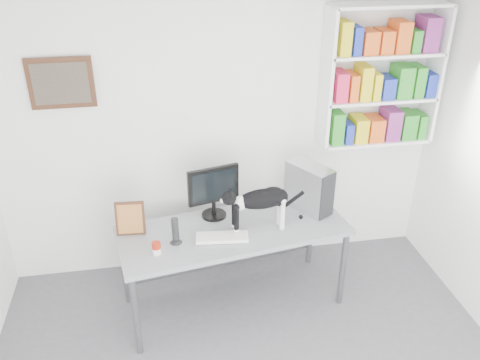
{
  "coord_description": "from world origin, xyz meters",
  "views": [
    {
      "loc": [
        -0.57,
        -2.2,
        3.13
      ],
      "look_at": [
        0.09,
        1.53,
        1.12
      ],
      "focal_mm": 38.0,
      "sensor_mm": 36.0,
      "label": 1
    }
  ],
  "objects_px": {
    "keyboard": "(222,237)",
    "pc_tower": "(309,187)",
    "monitor": "(213,192)",
    "soup_can": "(156,248)",
    "desk": "(234,266)",
    "cat": "(260,209)",
    "bookshelf": "(381,76)",
    "leaning_print": "(130,218)",
    "speaker": "(175,230)"
  },
  "relations": [
    {
      "from": "soup_can",
      "to": "speaker",
      "type": "bearing_deg",
      "value": 38.44
    },
    {
      "from": "desk",
      "to": "pc_tower",
      "type": "xyz_separation_m",
      "value": [
        0.7,
        0.2,
        0.61
      ]
    },
    {
      "from": "bookshelf",
      "to": "keyboard",
      "type": "distance_m",
      "value": 1.97
    },
    {
      "from": "speaker",
      "to": "leaning_print",
      "type": "height_order",
      "value": "leaning_print"
    },
    {
      "from": "cat",
      "to": "monitor",
      "type": "bearing_deg",
      "value": 136.57
    },
    {
      "from": "keyboard",
      "to": "pc_tower",
      "type": "bearing_deg",
      "value": 29.02
    },
    {
      "from": "pc_tower",
      "to": "desk",
      "type": "bearing_deg",
      "value": 165.53
    },
    {
      "from": "desk",
      "to": "pc_tower",
      "type": "distance_m",
      "value": 0.95
    },
    {
      "from": "soup_can",
      "to": "cat",
      "type": "xyz_separation_m",
      "value": [
        0.85,
        0.19,
        0.14
      ]
    },
    {
      "from": "pc_tower",
      "to": "leaning_print",
      "type": "relative_size",
      "value": 1.44
    },
    {
      "from": "desk",
      "to": "leaning_print",
      "type": "relative_size",
      "value": 6.51
    },
    {
      "from": "speaker",
      "to": "leaning_print",
      "type": "bearing_deg",
      "value": 145.3
    },
    {
      "from": "desk",
      "to": "soup_can",
      "type": "relative_size",
      "value": 18.79
    },
    {
      "from": "leaning_print",
      "to": "desk",
      "type": "bearing_deg",
      "value": -1.16
    },
    {
      "from": "pc_tower",
      "to": "leaning_print",
      "type": "distance_m",
      "value": 1.54
    },
    {
      "from": "monitor",
      "to": "keyboard",
      "type": "distance_m",
      "value": 0.42
    },
    {
      "from": "monitor",
      "to": "bookshelf",
      "type": "bearing_deg",
      "value": -1.53
    },
    {
      "from": "desk",
      "to": "keyboard",
      "type": "relative_size",
      "value": 4.53
    },
    {
      "from": "leaning_print",
      "to": "soup_can",
      "type": "distance_m",
      "value": 0.39
    },
    {
      "from": "monitor",
      "to": "keyboard",
      "type": "bearing_deg",
      "value": -100.68
    },
    {
      "from": "pc_tower",
      "to": "cat",
      "type": "relative_size",
      "value": 0.67
    },
    {
      "from": "speaker",
      "to": "cat",
      "type": "relative_size",
      "value": 0.36
    },
    {
      "from": "desk",
      "to": "leaning_print",
      "type": "height_order",
      "value": "leaning_print"
    },
    {
      "from": "leaning_print",
      "to": "bookshelf",
      "type": "bearing_deg",
      "value": 16.17
    },
    {
      "from": "desk",
      "to": "monitor",
      "type": "distance_m",
      "value": 0.69
    },
    {
      "from": "bookshelf",
      "to": "cat",
      "type": "height_order",
      "value": "bookshelf"
    },
    {
      "from": "pc_tower",
      "to": "bookshelf",
      "type": "bearing_deg",
      "value": -4.47
    },
    {
      "from": "keyboard",
      "to": "bookshelf",
      "type": "bearing_deg",
      "value": 30.72
    },
    {
      "from": "bookshelf",
      "to": "keyboard",
      "type": "relative_size",
      "value": 2.96
    },
    {
      "from": "desk",
      "to": "cat",
      "type": "xyz_separation_m",
      "value": [
        0.21,
        -0.05,
        0.59
      ]
    },
    {
      "from": "soup_can",
      "to": "monitor",
      "type": "bearing_deg",
      "value": 42.83
    },
    {
      "from": "keyboard",
      "to": "soup_can",
      "type": "relative_size",
      "value": 4.15
    },
    {
      "from": "keyboard",
      "to": "speaker",
      "type": "relative_size",
      "value": 1.83
    },
    {
      "from": "pc_tower",
      "to": "cat",
      "type": "xyz_separation_m",
      "value": [
        -0.49,
        -0.26,
        -0.02
      ]
    },
    {
      "from": "monitor",
      "to": "pc_tower",
      "type": "bearing_deg",
      "value": -14.92
    },
    {
      "from": "speaker",
      "to": "cat",
      "type": "distance_m",
      "value": 0.71
    },
    {
      "from": "keyboard",
      "to": "speaker",
      "type": "distance_m",
      "value": 0.38
    },
    {
      "from": "bookshelf",
      "to": "cat",
      "type": "bearing_deg",
      "value": -153.05
    },
    {
      "from": "speaker",
      "to": "bookshelf",
      "type": "bearing_deg",
      "value": 14.84
    },
    {
      "from": "monitor",
      "to": "speaker",
      "type": "relative_size",
      "value": 2.08
    },
    {
      "from": "bookshelf",
      "to": "speaker",
      "type": "height_order",
      "value": "bookshelf"
    },
    {
      "from": "bookshelf",
      "to": "desk",
      "type": "bearing_deg",
      "value": -158.58
    },
    {
      "from": "bookshelf",
      "to": "leaning_print",
      "type": "relative_size",
      "value": 4.25
    },
    {
      "from": "soup_can",
      "to": "bookshelf",
      "type": "bearing_deg",
      "value": 21.3
    },
    {
      "from": "pc_tower",
      "to": "speaker",
      "type": "relative_size",
      "value": 1.83
    },
    {
      "from": "monitor",
      "to": "leaning_print",
      "type": "relative_size",
      "value": 1.64
    },
    {
      "from": "leaning_print",
      "to": "monitor",
      "type": "bearing_deg",
      "value": 15.87
    },
    {
      "from": "soup_can",
      "to": "desk",
      "type": "bearing_deg",
      "value": 21.04
    },
    {
      "from": "monitor",
      "to": "soup_can",
      "type": "height_order",
      "value": "monitor"
    },
    {
      "from": "keyboard",
      "to": "leaning_print",
      "type": "xyz_separation_m",
      "value": [
        -0.72,
        0.21,
        0.13
      ]
    }
  ]
}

